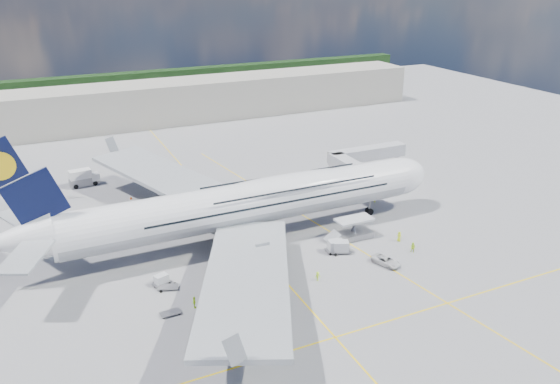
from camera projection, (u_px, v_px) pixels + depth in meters
name	position (u px, v px, depth m)	size (l,w,h in m)	color
ground	(271.00, 266.00, 86.28)	(300.00, 300.00, 0.00)	gray
taxi_line_main	(271.00, 266.00, 86.28)	(0.25, 220.00, 0.01)	yellow
taxi_line_cross	(335.00, 337.00, 69.49)	(120.00, 0.25, 0.01)	yellow
taxi_line_diag	(319.00, 225.00, 100.14)	(0.25, 100.00, 0.01)	yellow
airliner	(248.00, 203.00, 92.19)	(77.26, 79.15, 23.71)	white
jet_bridge	(361.00, 160.00, 112.91)	(18.80, 12.10, 8.50)	#B7B7BC
cargo_loader	(353.00, 231.00, 94.80)	(8.53, 3.20, 3.67)	silver
terminal	(142.00, 104.00, 163.79)	(180.00, 16.00, 12.00)	#B2AD9E
tree_line	(220.00, 76.00, 217.94)	(160.00, 6.00, 8.00)	#193814
dolly_row_a	(171.00, 313.00, 73.95)	(2.73, 1.52, 0.39)	gray
dolly_row_b	(168.00, 287.00, 79.90)	(3.31, 2.47, 0.43)	gray
dolly_row_c	(229.00, 317.00, 72.96)	(3.71, 2.84, 0.48)	gray
dolly_back	(161.00, 279.00, 80.77)	(2.90, 2.10, 1.65)	gray
dolly_nose_far	(336.00, 246.00, 90.09)	(3.60, 2.30, 2.13)	gray
dolly_nose_near	(341.00, 247.00, 89.78)	(3.77, 2.94, 2.12)	gray
baggage_tug	(237.00, 265.00, 85.00)	(3.01, 1.65, 1.80)	silver
catering_truck_inner	(179.00, 185.00, 112.77)	(8.04, 5.22, 4.45)	gray
catering_truck_outer	(84.00, 178.00, 117.69)	(6.35, 2.87, 3.69)	gray
service_van	(386.00, 261.00, 86.37)	(2.20, 4.76, 1.32)	silver
crew_nose	(375.00, 199.00, 109.28)	(0.60, 0.39, 1.64)	#C8DC17
crew_loader	(413.00, 248.00, 89.95)	(0.89, 0.69, 1.83)	#B9EF19
crew_wing	(194.00, 302.00, 75.20)	(1.05, 0.44, 1.80)	#BAF619
crew_van	(399.00, 236.00, 93.76)	(0.88, 0.57, 1.80)	#D6EF19
crew_tug	(318.00, 276.00, 81.86)	(0.98, 0.56, 1.51)	#BAF319
cone_nose	(378.00, 195.00, 112.80)	(0.50, 0.50, 0.64)	#DD520B
cone_wing_left_inner	(222.00, 222.00, 100.70)	(0.40, 0.40, 0.51)	#DD520B
cone_wing_left_outer	(131.00, 198.00, 111.25)	(0.50, 0.50, 0.64)	#DD520B
cone_wing_right_inner	(278.00, 286.00, 80.21)	(0.44, 0.44, 0.56)	#DD520B
cone_wing_right_outer	(268.00, 351.00, 66.43)	(0.51, 0.51, 0.64)	#DD520B
cone_tail	(78.00, 252.00, 90.03)	(0.42, 0.42, 0.53)	#DD520B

